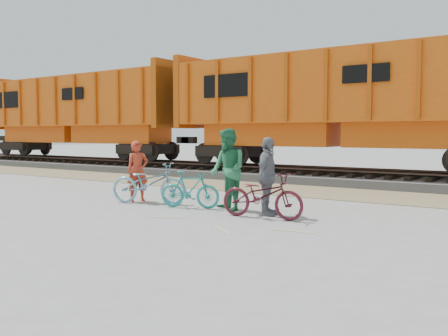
{
  "coord_description": "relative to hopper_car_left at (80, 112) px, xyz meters",
  "views": [
    {
      "loc": [
        6.24,
        -9.0,
        1.86
      ],
      "look_at": [
        -1.02,
        1.5,
        0.96
      ],
      "focal_mm": 40.0,
      "sensor_mm": 36.0,
      "label": 1
    }
  ],
  "objects": [
    {
      "name": "ground",
      "position": [
        15.81,
        -9.0,
        -3.01
      ],
      "size": [
        120.0,
        120.0,
        0.0
      ],
      "primitive_type": "plane",
      "color": "#9E9E99",
      "rests_on": "ground"
    },
    {
      "name": "gravel_strip",
      "position": [
        15.81,
        -3.5,
        -3.0
      ],
      "size": [
        120.0,
        3.0,
        0.02
      ],
      "primitive_type": "cube",
      "color": "#998B5F",
      "rests_on": "ground"
    },
    {
      "name": "ballast_bed",
      "position": [
        15.81,
        0.0,
        -2.86
      ],
      "size": [
        120.0,
        4.0,
        0.3
      ],
      "primitive_type": "cube",
      "color": "slate",
      "rests_on": "ground"
    },
    {
      "name": "track",
      "position": [
        15.81,
        0.0,
        -2.53
      ],
      "size": [
        120.0,
        2.6,
        0.24
      ],
      "color": "black",
      "rests_on": "ballast_bed"
    },
    {
      "name": "hopper_car_left",
      "position": [
        0.0,
        0.0,
        0.0
      ],
      "size": [
        14.0,
        3.13,
        4.65
      ],
      "color": "black",
      "rests_on": "track"
    },
    {
      "name": "hopper_car_center",
      "position": [
        15.0,
        0.0,
        0.0
      ],
      "size": [
        14.0,
        3.13,
        4.65
      ],
      "color": "black",
      "rests_on": "track"
    },
    {
      "name": "bicycle_blue",
      "position": [
        12.96,
        -8.35,
        -2.46
      ],
      "size": [
        2.19,
        1.4,
        1.09
      ],
      "primitive_type": "imported",
      "rotation": [
        0.0,
        0.0,
        1.93
      ],
      "color": "#74B0CB",
      "rests_on": "ground"
    },
    {
      "name": "bicycle_teal",
      "position": [
        14.36,
        -8.38,
        -2.55
      ],
      "size": [
        1.59,
        0.87,
        0.92
      ],
      "primitive_type": "imported",
      "rotation": [
        0.0,
        0.0,
        1.88
      ],
      "color": "teal",
      "rests_on": "ground"
    },
    {
      "name": "bicycle_maroon",
      "position": [
        16.59,
        -8.65,
        -2.5
      ],
      "size": [
        1.96,
        0.85,
        1.0
      ],
      "primitive_type": "imported",
      "rotation": [
        0.0,
        0.0,
        1.67
      ],
      "color": "#4F1621",
      "rests_on": "ground"
    },
    {
      "name": "person_solo",
      "position": [
        12.46,
        -8.25,
        -2.18
      ],
      "size": [
        0.63,
        0.72,
        1.65
      ],
      "primitive_type": "imported",
      "rotation": [
        0.0,
        0.0,
        1.09
      ],
      "color": "#B3361D",
      "rests_on": "ground"
    },
    {
      "name": "person_man",
      "position": [
        15.36,
        -8.18,
        -2.02
      ],
      "size": [
        1.21,
        1.13,
        1.98
      ],
      "primitive_type": "imported",
      "rotation": [
        0.0,
        0.0,
        -0.53
      ],
      "color": "#2C7C4D",
      "rests_on": "ground"
    },
    {
      "name": "person_woman",
      "position": [
        16.49,
        -8.25,
        -2.12
      ],
      "size": [
        0.65,
        1.11,
        1.77
      ],
      "primitive_type": "imported",
      "rotation": [
        0.0,
        0.0,
        1.79
      ],
      "color": "gray",
      "rests_on": "ground"
    }
  ]
}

